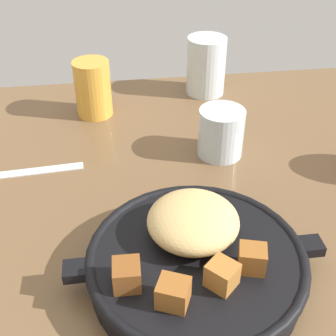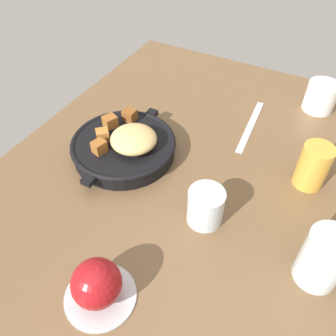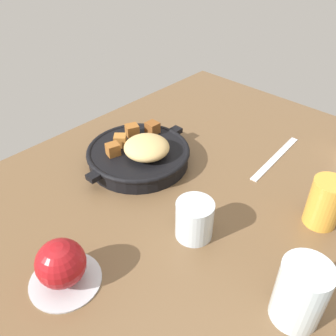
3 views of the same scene
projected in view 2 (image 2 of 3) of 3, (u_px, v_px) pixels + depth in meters
ground_plane at (182, 173)px, 76.77cm from camera, size 103.99×76.52×2.40cm
cast_iron_skillet at (125, 145)px, 77.50cm from camera, size 27.99×23.67×7.78cm
saucer_plate at (100, 296)px, 55.40cm from camera, size 11.66×11.66×0.60cm
red_apple at (97, 283)px, 52.40cm from camera, size 7.87×7.87×7.87cm
butter_knife at (251, 125)px, 86.66cm from camera, size 22.01×3.14×0.36cm
water_glass_tall at (324, 259)px, 54.46cm from camera, size 7.25×7.25×10.70cm
ceramic_mug_white at (321, 97)px, 89.44cm from camera, size 7.91×7.91×7.51cm
juice_glass_amber at (313, 166)px, 69.76cm from camera, size 6.21×6.21×9.74cm
water_glass_short at (206, 207)px, 63.91cm from camera, size 6.87×6.87×7.45cm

